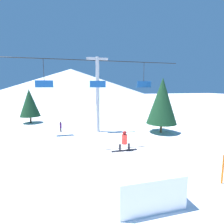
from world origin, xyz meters
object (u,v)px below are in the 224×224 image
Objects in this scene: snow_ramp at (137,175)px; distant_skier at (61,126)px; pine_tree_near at (162,101)px; snowboarder at (124,141)px; trail_marker at (223,168)px.

snow_ramp is 13.65m from distant_skier.
pine_tree_near is 5.08× the size of distant_skier.
pine_tree_near is 12.04m from distant_skier.
snowboarder is 1.27× the size of distant_skier.
snowboarder reaches higher than distant_skier.
snowboarder is 5.50m from trail_marker.
trail_marker is at bearing -57.24° from distant_skier.
snowboarder is (-0.16, 1.49, 1.34)m from snow_ramp.
trail_marker is at bearing -102.77° from pine_tree_near.
trail_marker is (4.89, -2.19, -1.22)m from snowboarder.
snowboarder is 0.95× the size of trail_marker.
snow_ramp is 3.19× the size of distant_skier.
snow_ramp is 2.39× the size of trail_marker.
pine_tree_near reaches higher than snow_ramp.
snow_ramp is at bearing -83.81° from snowboarder.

